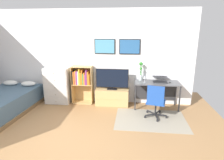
{
  "coord_description": "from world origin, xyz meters",
  "views": [
    {
      "loc": [
        1.35,
        -3.01,
        2.13
      ],
      "look_at": [
        0.83,
        1.5,
        0.92
      ],
      "focal_mm": 30.43,
      "sensor_mm": 36.0,
      "label": 1
    }
  ],
  "objects": [
    {
      "name": "wall_back_with_posters",
      "position": [
        0.01,
        2.43,
        1.35
      ],
      "size": [
        6.12,
        0.09,
        2.7
      ],
      "color": "white",
      "rests_on": "ground_plane"
    },
    {
      "name": "office_chair",
      "position": [
        1.91,
        1.4,
        0.46
      ],
      "size": [
        0.58,
        0.57,
        0.86
      ],
      "rotation": [
        0.0,
        0.0,
        -0.22
      ],
      "color": "#232326",
      "rests_on": "ground_plane"
    },
    {
      "name": "laptop",
      "position": [
        2.09,
        2.17,
        0.81
      ],
      "size": [
        0.39,
        0.42,
        0.17
      ],
      "rotation": [
        0.0,
        0.0,
        0.0
      ],
      "color": "#333338",
      "rests_on": "desk"
    },
    {
      "name": "television",
      "position": [
        0.76,
        2.15,
        0.77
      ],
      "size": [
        0.92,
        0.16,
        0.59
      ],
      "color": "black",
      "rests_on": "tv_stand"
    },
    {
      "name": "ground_plane",
      "position": [
        0.0,
        0.0,
        0.0
      ],
      "size": [
        7.2,
        7.2,
        0.0
      ],
      "primitive_type": "plane",
      "color": "#A87A4C"
    },
    {
      "name": "dresser",
      "position": [
        -0.85,
        2.15,
        0.53
      ],
      "size": [
        0.71,
        0.46,
        1.06
      ],
      "color": "silver",
      "rests_on": "ground_plane"
    },
    {
      "name": "bookshelf",
      "position": [
        -0.13,
        2.21,
        0.68
      ],
      "size": [
        0.6,
        0.3,
        1.11
      ],
      "color": "tan",
      "rests_on": "ground_plane"
    },
    {
      "name": "bamboo_vase",
      "position": [
        1.56,
        2.26,
        1.02
      ],
      "size": [
        0.1,
        0.1,
        0.51
      ],
      "color": "silver",
      "rests_on": "desk"
    },
    {
      "name": "bed",
      "position": [
        -2.05,
        1.35,
        0.26
      ],
      "size": [
        1.39,
        2.08,
        0.65
      ],
      "rotation": [
        0.0,
        0.0,
        -0.04
      ],
      "color": "brown",
      "rests_on": "ground_plane"
    },
    {
      "name": "desk",
      "position": [
        2.0,
        2.16,
        0.6
      ],
      "size": [
        1.22,
        0.57,
        0.74
      ],
      "color": "#4C4C4F",
      "rests_on": "ground_plane"
    },
    {
      "name": "tv_stand",
      "position": [
        0.76,
        2.17,
        0.24
      ],
      "size": [
        0.95,
        0.41,
        0.47
      ],
      "color": "tan",
      "rests_on": "ground_plane"
    },
    {
      "name": "computer_mouse",
      "position": [
        2.35,
        2.06,
        0.76
      ],
      "size": [
        0.06,
        0.1,
        0.03
      ],
      "primitive_type": "ellipsoid",
      "color": "#262628",
      "rests_on": "desk"
    },
    {
      "name": "wine_glass",
      "position": [
        1.66,
        2.04,
        0.87
      ],
      "size": [
        0.07,
        0.07,
        0.18
      ],
      "color": "silver",
      "rests_on": "desk"
    },
    {
      "name": "area_rug",
      "position": [
        1.8,
        1.3,
        0.0
      ],
      "size": [
        1.7,
        1.2,
        0.01
      ],
      "primitive_type": "cube",
      "color": "#9E937F",
      "rests_on": "ground_plane"
    }
  ]
}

